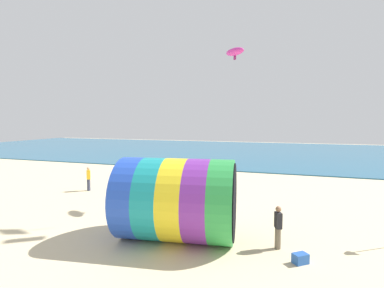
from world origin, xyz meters
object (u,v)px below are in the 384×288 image
kite_handler (278,227)px  bystander_mid_beach (231,172)px  cooler_box (300,258)px  kite_magenta_parafoil (235,52)px  bystander_near_water (89,179)px  giant_inflatable_tube (177,199)px

kite_handler → bystander_mid_beach: 12.74m
bystander_mid_beach → cooler_box: bearing=-68.6°
kite_magenta_parafoil → cooler_box: (3.87, -7.46, -9.11)m
kite_magenta_parafoil → bystander_mid_beach: size_ratio=0.87×
bystander_near_water → cooler_box: (14.38, -6.85, -0.71)m
kite_magenta_parafoil → bystander_mid_beach: 10.13m
bystander_near_water → bystander_mid_beach: bystander_mid_beach is taller
kite_handler → cooler_box: 1.49m
giant_inflatable_tube → kite_handler: giant_inflatable_tube is taller
giant_inflatable_tube → kite_handler: size_ratio=3.07×
kite_handler → bystander_mid_beach: size_ratio=0.98×
bystander_near_water → kite_handler: bearing=-23.3°
cooler_box → kite_handler: bearing=129.2°
kite_handler → bystander_mid_beach: (-4.28, 12.00, 0.02)m
kite_magenta_parafoil → cooler_box: bearing=-62.6°
kite_magenta_parafoil → giant_inflatable_tube: bearing=-99.0°
kite_magenta_parafoil → bystander_near_water: 13.46m
cooler_box → bystander_mid_beach: bearing=111.4°
bystander_near_water → bystander_mid_beach: bearing=33.7°
kite_handler → giant_inflatable_tube: bearing=-174.2°
kite_magenta_parafoil → cooler_box: size_ratio=2.95×
kite_handler → kite_magenta_parafoil: kite_magenta_parafoil is taller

